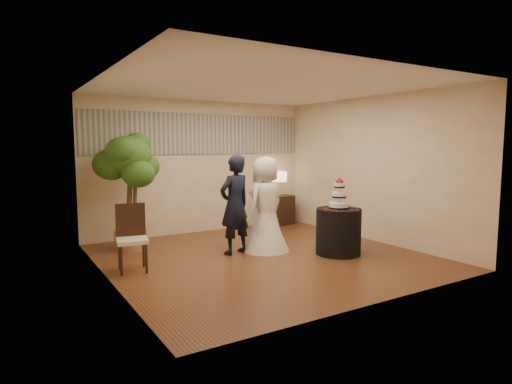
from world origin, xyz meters
TOP-DOWN VIEW (x-y plane):
  - floor at (0.00, 0.00)m, footprint 5.00×5.00m
  - ceiling at (0.00, 0.00)m, footprint 5.00×5.00m
  - wall_back at (0.00, 2.50)m, footprint 5.00×0.06m
  - wall_front at (0.00, -2.50)m, footprint 5.00×0.06m
  - wall_left at (-2.50, 0.00)m, footprint 0.06×5.00m
  - wall_right at (2.50, 0.00)m, footprint 0.06×5.00m
  - mural_border at (0.00, 2.48)m, footprint 4.90×0.02m
  - groom at (-0.30, 0.44)m, footprint 0.69×0.53m
  - bride at (0.27, 0.34)m, footprint 1.05×1.05m
  - cake_table at (1.19, -0.52)m, footprint 1.01×1.01m
  - wedding_cake at (1.19, -0.52)m, footprint 0.33×0.33m
  - console at (1.83, 2.28)m, footprint 0.85×0.44m
  - table_lamp at (1.83, 2.28)m, footprint 0.32×0.32m
  - ficus_tree at (-1.76, 1.68)m, footprint 1.06×1.06m
  - side_chair at (-2.10, 0.31)m, footprint 0.53×0.55m

SIDE VIEW (x-z plane):
  - floor at x=0.00m, z-range 0.00..0.00m
  - console at x=1.83m, z-range 0.00..0.68m
  - cake_table at x=1.19m, z-range 0.00..0.79m
  - side_chair at x=-2.10m, z-range 0.00..0.99m
  - bride at x=0.27m, z-range 0.00..1.67m
  - groom at x=-0.30m, z-range 0.00..1.70m
  - table_lamp at x=1.83m, z-range 0.68..1.26m
  - wedding_cake at x=1.19m, z-range 0.79..1.31m
  - ficus_tree at x=-1.76m, z-range 0.00..2.14m
  - wall_back at x=0.00m, z-range 0.00..2.80m
  - wall_front at x=0.00m, z-range 0.00..2.80m
  - wall_left at x=-2.50m, z-range 0.00..2.80m
  - wall_right at x=2.50m, z-range 0.00..2.80m
  - mural_border at x=0.00m, z-range 1.68..2.52m
  - ceiling at x=0.00m, z-range 2.80..2.80m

